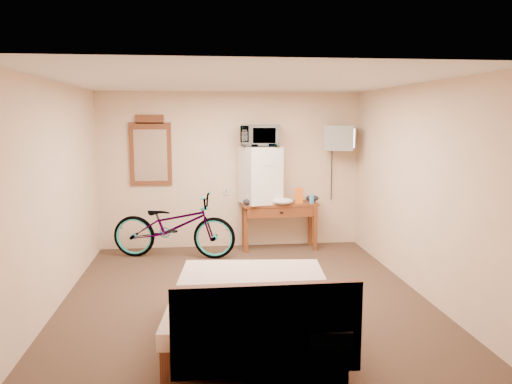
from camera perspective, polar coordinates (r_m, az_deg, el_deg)
room at (r=5.80m, az=-1.44°, el=0.11°), size 4.60×4.64×2.50m
desk at (r=7.96m, az=2.70°, el=-2.22°), size 1.22×0.52×0.75m
mini_fridge at (r=7.88m, az=0.50°, el=1.97°), size 0.68×0.67×0.90m
microwave at (r=7.84m, az=0.51°, el=6.46°), size 0.66×0.50×0.34m
snack_bag at (r=7.93m, az=4.95°, el=-0.40°), size 0.14×0.10×0.25m
blue_cup at (r=7.95m, az=6.38°, el=-0.82°), size 0.07×0.07×0.13m
cloth_cream at (r=7.80m, az=3.06°, el=-1.06°), size 0.34×0.26×0.10m
cloth_dark_a at (r=7.75m, az=-0.55°, el=-1.12°), size 0.27×0.20×0.10m
cloth_dark_b at (r=8.14m, az=6.45°, el=-0.71°), size 0.21×0.17×0.10m
crt_television at (r=8.06m, az=9.49°, el=6.12°), size 0.54×0.62×0.39m
wall_mirror at (r=8.04m, az=-11.96°, el=4.56°), size 0.65×0.04×1.10m
bicycle at (r=7.60m, az=-9.36°, el=-3.81°), size 1.95×1.00×0.98m
bed at (r=4.72m, az=-0.24°, el=-13.92°), size 1.64×2.06×0.90m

